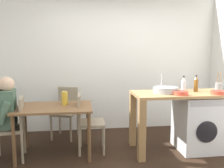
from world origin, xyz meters
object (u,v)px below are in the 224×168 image
at_px(seated_person, 1,115).
at_px(colander, 218,92).
at_px(chair_opposite, 87,119).
at_px(vase, 65,98).
at_px(washing_machine, 197,123).
at_px(dining_table, 54,113).
at_px(chair_person_seat, 14,125).
at_px(chair_spare_by_wall, 66,109).
at_px(bottle_squat_brown, 183,83).
at_px(bottle_clear_small, 196,84).
at_px(bottle_tall_green, 184,85).
at_px(mixing_bowl, 181,93).
at_px(utensil_crock, 219,87).

relative_size(seated_person, colander, 6.00).
height_order(chair_opposite, colander, colander).
bearing_deg(vase, washing_machine, -5.55).
distance_m(dining_table, vase, 0.27).
xyz_separation_m(chair_person_seat, chair_spare_by_wall, (0.67, 0.86, 0.00)).
height_order(seated_person, bottle_squat_brown, seated_person).
bearing_deg(washing_machine, vase, 174.45).
bearing_deg(washing_machine, bottle_clear_small, 95.13).
bearing_deg(bottle_tall_green, colander, -39.04).
relative_size(chair_spare_by_wall, mixing_bowl, 4.21).
height_order(chair_opposite, utensil_crock, utensil_crock).
bearing_deg(chair_spare_by_wall, washing_machine, 176.20).
bearing_deg(vase, bottle_tall_green, -3.21).
xyz_separation_m(chair_spare_by_wall, washing_machine, (2.07, -0.87, -0.08)).
height_order(chair_person_seat, bottle_tall_green, bottle_tall_green).
xyz_separation_m(dining_table, chair_spare_by_wall, (0.12, 0.77, -0.14)).
bearing_deg(chair_person_seat, bottle_clear_small, -96.85).
bearing_deg(vase, colander, -10.57).
distance_m(chair_person_seat, chair_spare_by_wall, 1.09).
bearing_deg(mixing_bowl, seated_person, 175.83).
distance_m(chair_opposite, bottle_clear_small, 1.79).
relative_size(mixing_bowl, colander, 1.07).
height_order(bottle_tall_green, colander, bottle_tall_green).
bearing_deg(bottle_squat_brown, seated_person, -173.93).
bearing_deg(washing_machine, bottle_squat_brown, 112.36).
height_order(chair_spare_by_wall, vase, vase).
bearing_deg(mixing_bowl, colander, -2.04).
relative_size(dining_table, chair_spare_by_wall, 1.22).
distance_m(bottle_squat_brown, mixing_bowl, 0.55).
distance_m(dining_table, chair_spare_by_wall, 0.79).
bearing_deg(bottle_squat_brown, bottle_clear_small, -62.85).
height_order(bottle_tall_green, utensil_crock, utensil_crock).
relative_size(chair_opposite, chair_spare_by_wall, 1.00).
height_order(bottle_squat_brown, colander, bottle_squat_brown).
xyz_separation_m(dining_table, bottle_squat_brown, (2.08, 0.18, 0.38)).
distance_m(bottle_squat_brown, bottle_clear_small, 0.24).
distance_m(bottle_tall_green, utensil_crock, 0.57).
height_order(seated_person, utensil_crock, utensil_crock).
height_order(chair_spare_by_wall, seated_person, seated_person).
bearing_deg(chair_spare_by_wall, bottle_tall_green, 176.50).
bearing_deg(chair_opposite, chair_person_seat, -79.61).
bearing_deg(chair_person_seat, mixing_bowl, -103.07).
height_order(bottle_clear_small, colander, bottle_clear_small).
bearing_deg(dining_table, vase, 33.69).
xyz_separation_m(bottle_squat_brown, colander, (0.30, -0.50, -0.07)).
bearing_deg(vase, utensil_crock, -3.47).
xyz_separation_m(washing_machine, bottle_squat_brown, (-0.12, 0.28, 0.59)).
xyz_separation_m(chair_spare_by_wall, bottle_squat_brown, (1.95, -0.59, 0.52)).
bearing_deg(bottle_clear_small, vase, 176.32).
relative_size(seated_person, vase, 5.98).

